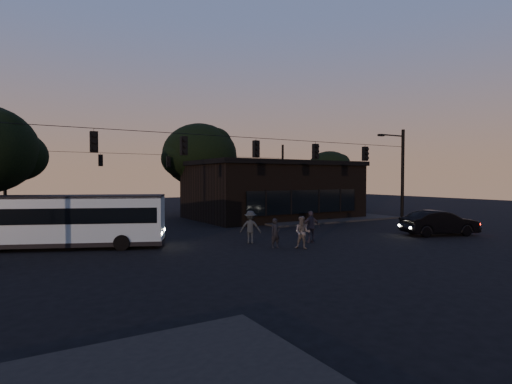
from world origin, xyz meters
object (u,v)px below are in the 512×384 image
building (272,190)px  pedestrian_a (276,233)px  bus (68,219)px  pedestrian_c (311,227)px  car (439,223)px  pedestrian_b (302,232)px  pedestrian_d (250,227)px

building → pedestrian_a: building is taller
bus → pedestrian_c: bearing=-0.1°
car → pedestrian_c: (-9.31, 1.99, 0.12)m
bus → pedestrian_a: bearing=-7.3°
car → pedestrian_b: pedestrian_b is taller
building → pedestrian_c: size_ratio=8.14×
pedestrian_a → pedestrian_d: (-0.39, 2.07, 0.14)m
building → bus: 20.68m
building → pedestrian_b: 17.23m
bus → pedestrian_d: 10.11m
pedestrian_a → building: bearing=56.3°
bus → pedestrian_d: (9.40, -3.66, -0.67)m
pedestrian_a → pedestrian_b: pedestrian_b is taller
bus → pedestrian_b: bus is taller
car → building: bearing=30.3°
pedestrian_a → pedestrian_c: (2.76, 0.36, 0.14)m
pedestrian_b → pedestrian_a: bearing=-177.2°
car → pedestrian_c: 9.52m
building → pedestrian_d: size_ratio=8.09×
car → pedestrian_d: pedestrian_d is taller
building → pedestrian_d: 15.45m
pedestrian_d → car: bearing=-161.8°
pedestrian_a → bus: bearing=148.6°
pedestrian_b → bus: bearing=-166.2°
building → car: building is taller
pedestrian_a → pedestrian_c: pedestrian_c is taller
pedestrian_a → car: bearing=-8.7°
car → pedestrian_a: size_ratio=3.11×
car → pedestrian_b: 11.01m
building → pedestrian_a: 16.92m
building → pedestrian_d: (-9.45, -12.09, -1.76)m
pedestrian_b → pedestrian_d: size_ratio=0.93×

